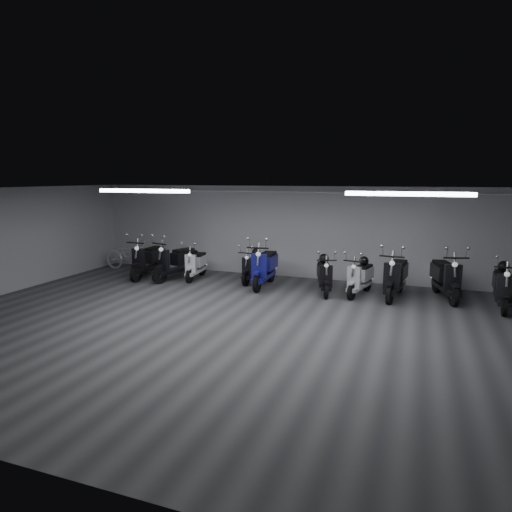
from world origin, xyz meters
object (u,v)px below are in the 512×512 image
(scooter_4, at_px, (264,261))
(scooter_5, at_px, (324,271))
(scooter_7, at_px, (396,270))
(helmet_3, at_px, (324,259))
(scooter_8, at_px, (446,271))
(scooter_1, at_px, (176,256))
(helmet_1, at_px, (364,261))
(scooter_2, at_px, (196,260))
(scooter_6, at_px, (360,272))
(helmet_0, at_px, (256,252))
(scooter_9, at_px, (504,281))
(bicycle, at_px, (129,252))
(helmet_2, at_px, (504,266))
(scooter_3, at_px, (253,263))
(scooter_0, at_px, (148,254))

(scooter_4, bearing_deg, scooter_5, -6.78)
(scooter_5, bearing_deg, scooter_7, -12.61)
(helmet_3, bearing_deg, scooter_8, 4.60)
(scooter_1, relative_size, helmet_1, 7.95)
(scooter_2, bearing_deg, helmet_3, -7.84)
(scooter_2, relative_size, scooter_6, 0.97)
(helmet_0, relative_size, helmet_3, 0.96)
(scooter_2, xyz_separation_m, scooter_8, (7.00, 0.12, 0.13))
(scooter_2, distance_m, scooter_9, 8.23)
(scooter_5, height_order, scooter_7, scooter_7)
(scooter_1, xyz_separation_m, scooter_4, (2.79, 0.08, 0.02))
(scooter_4, height_order, helmet_0, scooter_4)
(scooter_8, height_order, helmet_1, scooter_8)
(scooter_2, height_order, scooter_9, scooter_9)
(scooter_6, bearing_deg, scooter_8, 24.44)
(scooter_1, xyz_separation_m, scooter_9, (8.73, -0.08, -0.04))
(scooter_7, relative_size, bicycle, 1.00)
(scooter_2, bearing_deg, helmet_0, 7.59)
(helmet_2, bearing_deg, scooter_5, -176.77)
(scooter_2, bearing_deg, scooter_8, -5.04)
(scooter_1, distance_m, scooter_2, 0.60)
(scooter_5, bearing_deg, scooter_9, -16.98)
(scooter_3, bearing_deg, scooter_7, -2.58)
(scooter_1, height_order, helmet_1, scooter_1)
(bicycle, bearing_deg, scooter_8, -85.65)
(scooter_6, height_order, helmet_2, scooter_6)
(scooter_5, distance_m, helmet_1, 1.06)
(scooter_0, distance_m, helmet_3, 5.42)
(scooter_1, distance_m, scooter_3, 2.35)
(scooter_7, bearing_deg, scooter_3, -178.16)
(bicycle, xyz_separation_m, helmet_2, (10.87, -0.47, 0.34))
(bicycle, bearing_deg, scooter_4, -90.80)
(scooter_2, height_order, bicycle, bicycle)
(helmet_3, bearing_deg, scooter_7, -2.74)
(helmet_1, bearing_deg, scooter_8, 4.52)
(scooter_1, distance_m, scooter_4, 2.79)
(scooter_6, xyz_separation_m, helmet_3, (-0.99, 0.14, 0.28))
(scooter_4, distance_m, scooter_6, 2.66)
(scooter_6, relative_size, helmet_2, 6.38)
(scooter_0, height_order, scooter_3, scooter_0)
(scooter_5, height_order, bicycle, bicycle)
(scooter_5, xyz_separation_m, helmet_3, (-0.07, 0.22, 0.28))
(scooter_5, xyz_separation_m, helmet_0, (-2.21, 0.78, 0.24))
(scooter_4, height_order, scooter_7, scooter_4)
(scooter_8, distance_m, scooter_9, 1.31)
(scooter_6, xyz_separation_m, scooter_9, (3.29, -0.10, 0.07))
(scooter_1, height_order, helmet_2, scooter_1)
(scooter_5, distance_m, scooter_8, 3.04)
(scooter_6, bearing_deg, helmet_1, 90.00)
(scooter_2, xyz_separation_m, scooter_9, (8.22, -0.36, 0.08))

